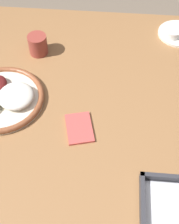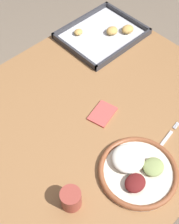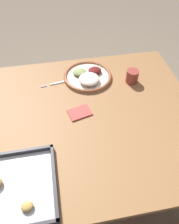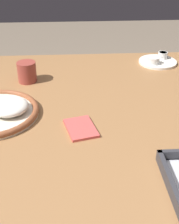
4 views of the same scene
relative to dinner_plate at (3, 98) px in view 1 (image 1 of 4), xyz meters
The scene contains 6 objects.
ground_plane 0.83m from the dinner_plate, 77.55° to the left, with size 8.00×8.00×0.00m, color #7A6B59.
dining_table 0.32m from the dinner_plate, 77.55° to the left, with size 1.16×0.99×0.76m.
dinner_plate is the anchor object (origin of this frame).
saucer_plate 0.72m from the dinner_plate, 122.82° to the left, with size 0.16×0.16×0.04m.
drinking_cup 0.26m from the dinner_plate, 163.19° to the left, with size 0.07×0.07×0.08m.
napkin 0.28m from the dinner_plate, 71.00° to the left, with size 0.13×0.10×0.01m.
Camera 1 is at (0.56, 0.05, 1.58)m, focal length 50.00 mm.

